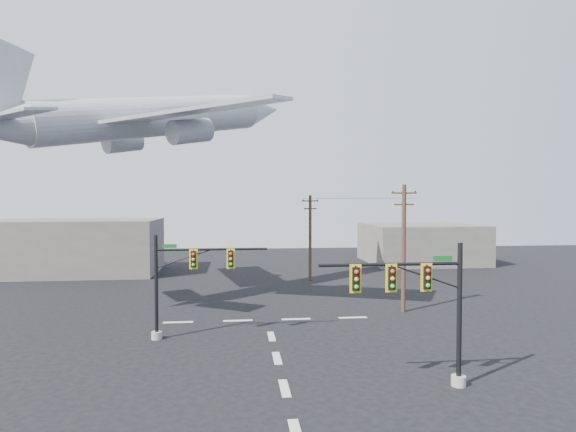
{
  "coord_description": "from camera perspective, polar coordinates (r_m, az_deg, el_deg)",
  "views": [
    {
      "loc": [
        -2.07,
        -20.67,
        8.29
      ],
      "look_at": [
        0.69,
        5.0,
        7.38
      ],
      "focal_mm": 30.0,
      "sensor_mm": 36.0,
      "label": 1
    }
  ],
  "objects": [
    {
      "name": "utility_pole_b",
      "position": [
        49.11,
        2.64,
        -2.36
      ],
      "size": [
        1.73,
        0.57,
        8.7
      ],
      "rotation": [
        0.0,
        0.0,
        0.26
      ],
      "color": "#4C2F20",
      "rests_on": "ground"
    },
    {
      "name": "signal_mast_near",
      "position": [
        22.16,
        15.93,
        -10.22
      ],
      "size": [
        6.62,
        0.7,
        6.38
      ],
      "color": "gray",
      "rests_on": "ground"
    },
    {
      "name": "lane_markings",
      "position": [
        27.37,
        -1.56,
        -15.6
      ],
      "size": [
        14.0,
        21.2,
        0.01
      ],
      "color": "beige",
      "rests_on": "ground"
    },
    {
      "name": "utility_pole_a",
      "position": [
        36.3,
        13.55,
        -3.41
      ],
      "size": [
        1.87,
        0.31,
        9.36
      ],
      "rotation": [
        0.0,
        0.0,
        -0.01
      ],
      "color": "#4C2F20",
      "rests_on": "ground"
    },
    {
      "name": "airliner",
      "position": [
        40.52,
        -15.44,
        11.13
      ],
      "size": [
        24.36,
        23.13,
        7.86
      ],
      "rotation": [
        0.0,
        -0.18,
        0.72
      ],
      "color": "#A9ADB6"
    },
    {
      "name": "ground",
      "position": [
        22.37,
        -0.41,
        -19.74
      ],
      "size": [
        120.0,
        120.0,
        0.0
      ],
      "primitive_type": "plane",
      "color": "black",
      "rests_on": "ground"
    },
    {
      "name": "signal_mast_far",
      "position": [
        29.41,
        -12.53,
        -7.67
      ],
      "size": [
        6.87,
        0.68,
        6.19
      ],
      "color": "gray",
      "rests_on": "ground"
    },
    {
      "name": "power_lines",
      "position": [
        42.37,
        7.3,
        2.1
      ],
      "size": [
        6.36,
        14.38,
        0.03
      ],
      "color": "black"
    },
    {
      "name": "building_right",
      "position": [
        65.53,
        15.47,
        -3.14
      ],
      "size": [
        14.0,
        12.0,
        5.0
      ],
      "primitive_type": "cube",
      "color": "#68635C",
      "rests_on": "ground"
    },
    {
      "name": "building_left",
      "position": [
        58.73,
        -23.92,
        -3.34
      ],
      "size": [
        18.0,
        10.0,
        6.0
      ],
      "primitive_type": "cube",
      "color": "#68635C",
      "rests_on": "ground"
    }
  ]
}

